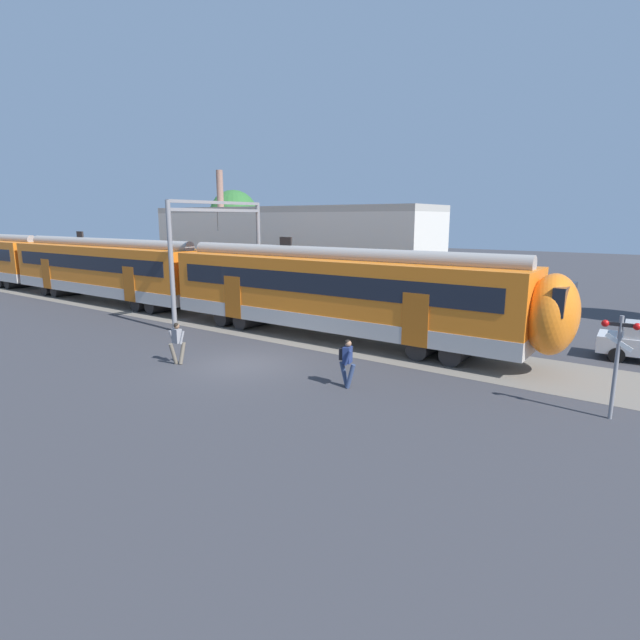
% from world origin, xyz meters
% --- Properties ---
extents(ground_plane, '(160.00, 160.00, 0.00)m').
position_xyz_m(ground_plane, '(0.00, 0.00, 0.00)').
color(ground_plane, '#38383D').
extents(track_bed, '(80.00, 4.40, 0.01)m').
position_xyz_m(track_bed, '(-10.56, 5.53, 0.01)').
color(track_bed, slate).
rests_on(track_bed, ground).
extents(commuter_train, '(56.65, 3.07, 4.73)m').
position_xyz_m(commuter_train, '(-17.37, 5.52, 2.25)').
color(commuter_train, '#B2ADA8').
rests_on(commuter_train, ground).
extents(pedestrian_grey, '(0.56, 0.63, 1.67)m').
position_xyz_m(pedestrian_grey, '(-2.11, -1.42, 0.96)').
color(pedestrian_grey, '#6B6051').
rests_on(pedestrian_grey, ground).
extents(pedestrian_navy, '(0.69, 0.54, 1.67)m').
position_xyz_m(pedestrian_navy, '(4.75, 0.11, 0.99)').
color(pedestrian_navy, navy).
rests_on(pedestrian_navy, ground).
extents(catenary_gantry, '(0.24, 6.64, 6.53)m').
position_xyz_m(catenary_gantry, '(-6.99, 5.53, 4.31)').
color(catenary_gantry, gray).
rests_on(catenary_gantry, ground).
extents(crossing_signal, '(0.96, 0.22, 3.00)m').
position_xyz_m(crossing_signal, '(12.34, 2.17, 2.01)').
color(crossing_signal, gray).
rests_on(crossing_signal, ground).
extents(background_building, '(21.62, 5.00, 9.20)m').
position_xyz_m(background_building, '(-9.01, 13.87, 3.21)').
color(background_building, beige).
rests_on(background_building, ground).
extents(street_tree_left, '(3.99, 3.99, 7.94)m').
position_xyz_m(street_tree_left, '(-17.19, 16.95, 5.92)').
color(street_tree_left, brown).
rests_on(street_tree_left, ground).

